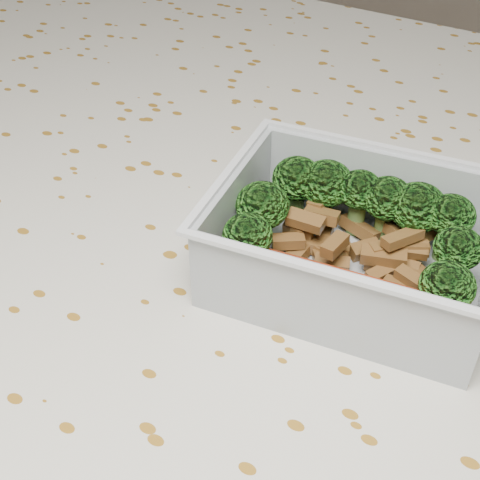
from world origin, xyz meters
The scene contains 6 objects.
dining_table centered at (0.00, 0.00, 0.67)m, with size 1.40×0.90×0.75m.
tablecloth centered at (0.00, 0.00, 0.72)m, with size 1.46×0.96×0.19m.
lunch_container centered at (0.06, 0.04, 0.78)m, with size 0.19×0.16×0.06m.
broccoli_florets centered at (0.05, 0.06, 0.79)m, with size 0.16×0.12×0.05m.
meat_pile centered at (0.06, 0.05, 0.77)m, with size 0.11×0.08×0.03m.
sausage centered at (0.07, 0.00, 0.78)m, with size 0.15×0.04×0.03m.
Camera 1 is at (0.16, -0.27, 1.05)m, focal length 50.00 mm.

